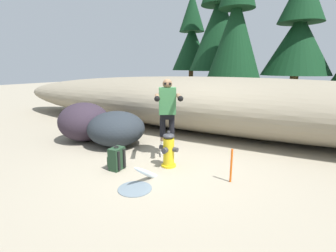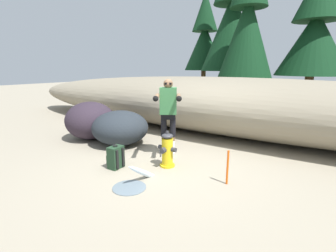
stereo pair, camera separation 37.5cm
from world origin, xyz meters
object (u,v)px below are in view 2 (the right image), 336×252
Objects in this scene: boulder_large at (90,120)px; boulder_mid at (120,128)px; survey_stake at (228,167)px; utility_worker at (168,108)px; spare_backpack at (116,157)px; fire_hydrant at (167,150)px.

boulder_large reaches higher than boulder_mid.
survey_stake is (3.12, -0.65, -0.14)m from boulder_mid.
utility_worker is 2.85× the size of survey_stake.
boulder_large is 2.26× the size of survey_stake.
spare_backpack is (-0.47, -1.15, -0.87)m from utility_worker.
spare_backpack is at bearing -49.05° from boulder_mid.
utility_worker is 2.62m from boulder_large.
spare_backpack is 1.60m from boulder_mid.
boulder_large is at bearing -30.26° from spare_backpack.
fire_hydrant is 1.03m from spare_backpack.
boulder_mid reaches higher than fire_hydrant.
utility_worker is at bearing 1.05° from boulder_large.
boulder_large reaches higher than fire_hydrant.
boulder_large is 0.95× the size of boulder_mid.
utility_worker reaches higher than boulder_large.
utility_worker is (-0.33, 0.52, 0.75)m from fire_hydrant.
spare_backpack is at bearing -165.25° from survey_stake.
boulder_large is (-2.55, -0.05, -0.57)m from utility_worker.
fire_hydrant is at bearing -0.23° from utility_worker.
spare_backpack is 2.16m from survey_stake.
boulder_large is (-2.08, 1.11, 0.30)m from spare_backpack.
spare_backpack is 0.78× the size of survey_stake.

